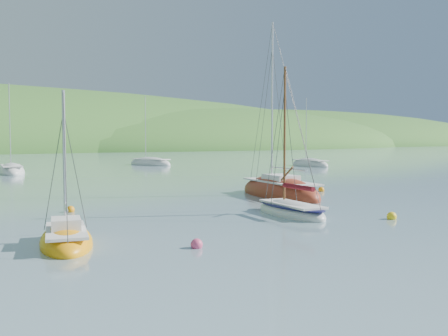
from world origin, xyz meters
TOP-DOWN VIEW (x-y plane):
  - ground at (0.00, 0.00)m, footprint 700.00×700.00m
  - daysailer_white at (1.31, 4.40)m, footprint 2.75×5.51m
  - sloop_red at (6.25, 10.90)m, footprint 4.51×9.02m
  - sailboat_yellow at (-10.30, 3.74)m, footprint 3.06×5.00m
  - distant_sloop_a at (-3.63, 44.23)m, footprint 3.79×7.96m
  - distant_sloop_b at (16.82, 51.19)m, footprint 4.93×8.13m
  - distant_sloop_d at (33.89, 35.93)m, footprint 3.30×7.49m
  - mooring_buoys at (0.90, 5.87)m, footprint 18.78×11.62m

SIDE VIEW (x-z plane):
  - ground at x=0.00m, z-range 0.00..0.00m
  - mooring_buoys at x=0.90m, z-range -0.11..0.35m
  - sailboat_yellow at x=-10.30m, z-range -2.94..3.26m
  - distant_sloop_d at x=33.89m, z-range -5.01..5.36m
  - distant_sloop_b at x=16.82m, z-range -5.28..5.65m
  - distant_sloop_a at x=-3.63m, z-range -5.27..5.64m
  - daysailer_white at x=1.31m, z-range -3.85..4.24m
  - sloop_red at x=6.25m, z-range -6.15..6.61m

